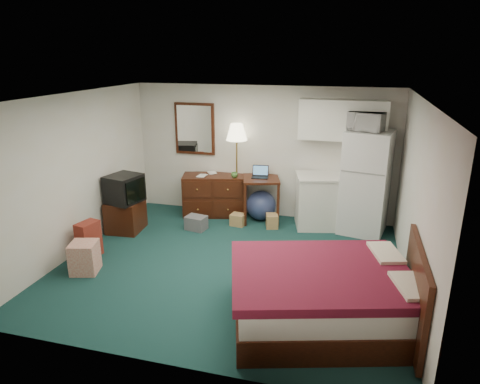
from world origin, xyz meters
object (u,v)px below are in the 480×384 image
(kitchen_counter, at_px, (321,202))
(tv_stand, at_px, (126,215))
(floor_lamp, at_px, (237,171))
(bed, at_px, (324,296))
(dresser, at_px, (214,195))
(desk, at_px, (261,199))
(suitcase, at_px, (89,239))
(fridge, at_px, (366,183))

(kitchen_counter, bearing_deg, tv_stand, -175.09)
(floor_lamp, xyz_separation_m, bed, (1.92, -3.08, -0.57))
(floor_lamp, bearing_deg, tv_stand, -145.14)
(kitchen_counter, distance_m, tv_stand, 3.54)
(dresser, bearing_deg, floor_lamp, -8.96)
(dresser, xyz_separation_m, desk, (0.95, -0.05, 0.02))
(suitcase, bearing_deg, floor_lamp, 65.74)
(floor_lamp, relative_size, desk, 2.17)
(dresser, xyz_separation_m, bed, (2.37, -3.04, -0.07))
(dresser, relative_size, floor_lamp, 0.65)
(suitcase, bearing_deg, kitchen_counter, 46.11)
(desk, height_order, bed, desk)
(dresser, bearing_deg, tv_stand, -151.97)
(dresser, xyz_separation_m, suitcase, (-1.31, -2.26, -0.12))
(fridge, relative_size, suitcase, 3.17)
(bed, bearing_deg, tv_stand, 136.72)
(kitchen_counter, xyz_separation_m, fridge, (0.75, -0.03, 0.44))
(desk, xyz_separation_m, tv_stand, (-2.24, -1.12, -0.14))
(fridge, xyz_separation_m, tv_stand, (-4.11, -1.07, -0.63))
(dresser, xyz_separation_m, floor_lamp, (0.46, 0.04, 0.50))
(kitchen_counter, xyz_separation_m, bed, (0.30, -2.97, -0.14))
(desk, bearing_deg, floor_lamp, 153.78)
(bed, distance_m, suitcase, 3.76)
(desk, height_order, tv_stand, desk)
(dresser, relative_size, tv_stand, 1.93)
(dresser, xyz_separation_m, tv_stand, (-1.28, -1.17, -0.12))
(desk, relative_size, fridge, 0.46)
(desk, distance_m, kitchen_counter, 1.12)
(dresser, bearing_deg, suitcase, -134.37)
(floor_lamp, relative_size, tv_stand, 2.97)
(bed, relative_size, tv_stand, 3.41)
(suitcase, bearing_deg, desk, 57.54)
(dresser, relative_size, bed, 0.57)
(floor_lamp, height_order, tv_stand, floor_lamp)
(floor_lamp, relative_size, kitchen_counter, 1.92)
(fridge, relative_size, tv_stand, 2.98)
(floor_lamp, bearing_deg, bed, -58.12)
(fridge, bearing_deg, floor_lamp, -171.52)
(dresser, height_order, desk, desk)
(dresser, relative_size, desk, 1.41)
(bed, relative_size, suitcase, 3.63)
(desk, xyz_separation_m, kitchen_counter, (1.12, -0.02, 0.05))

